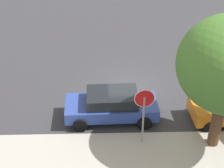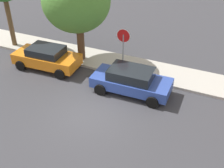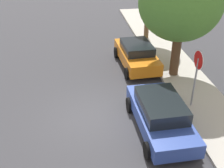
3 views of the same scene
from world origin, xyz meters
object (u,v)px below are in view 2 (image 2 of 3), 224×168
Objects in this scene: parked_car_orange at (47,57)px; street_tree_far at (76,1)px; stop_sign at (123,43)px; parked_car_blue at (131,80)px.

parked_car_orange is 3.83m from street_tree_far.
stop_sign is 2.51m from parked_car_blue.
stop_sign reaches higher than parked_car_blue.
street_tree_far is (-3.07, 0.17, 1.99)m from stop_sign.
parked_car_orange is 0.72× the size of street_tree_far.
parked_car_blue is at bearing -55.83° from stop_sign.
street_tree_far is (-4.32, 2.00, 3.16)m from parked_car_blue.
stop_sign is at bearing -3.09° from street_tree_far.
stop_sign is 0.67× the size of parked_car_orange.
parked_car_blue is 5.72m from street_tree_far.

